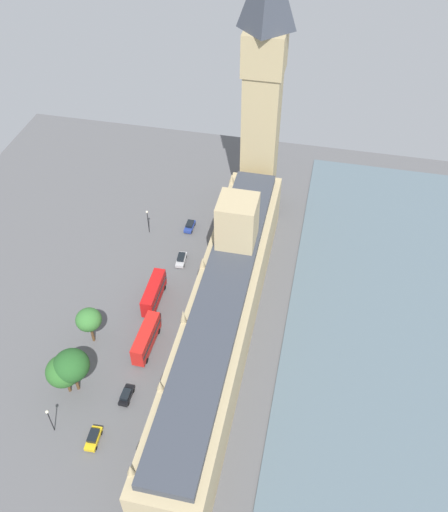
# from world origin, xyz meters

# --- Properties ---
(ground_plane) EXTENTS (148.81, 148.81, 0.00)m
(ground_plane) POSITION_xyz_m (0.00, 0.00, 0.00)
(ground_plane) COLOR #565659
(river_thames) EXTENTS (37.17, 133.93, 0.25)m
(river_thames) POSITION_xyz_m (-32.67, 0.00, 0.12)
(river_thames) COLOR slate
(river_thames) RESTS_ON ground
(parliament_building) EXTENTS (11.84, 78.81, 23.95)m
(parliament_building) POSITION_xyz_m (-1.99, -1.42, 7.27)
(parliament_building) COLOR tan
(parliament_building) RESTS_ON ground
(clock_tower) EXTENTS (9.13, 9.13, 62.52)m
(clock_tower) POSITION_xyz_m (-1.39, -45.22, 32.38)
(clock_tower) COLOR tan
(clock_tower) RESTS_ON ground
(car_blue_midblock) EXTENTS (2.04, 4.41, 1.74)m
(car_blue_midblock) POSITION_xyz_m (12.81, -31.00, 0.89)
(car_blue_midblock) COLOR navy
(car_blue_midblock) RESTS_ON ground
(car_silver_near_tower) EXTENTS (2.21, 4.83, 1.74)m
(car_silver_near_tower) POSITION_xyz_m (11.78, -19.34, 0.89)
(car_silver_near_tower) COLOR #B7B7BC
(car_silver_near_tower) RESTS_ON ground
(double_decker_bus_trailing) EXTENTS (2.77, 10.53, 4.75)m
(double_decker_bus_trailing) POSITION_xyz_m (14.17, -6.54, 2.63)
(double_decker_bus_trailing) COLOR red
(double_decker_bus_trailing) RESTS_ON ground
(double_decker_bus_far_end) EXTENTS (2.86, 10.56, 4.75)m
(double_decker_bus_far_end) POSITION_xyz_m (12.02, 5.23, 2.63)
(double_decker_bus_far_end) COLOR red
(double_decker_bus_far_end) RESTS_ON ground
(car_black_kerbside) EXTENTS (1.88, 4.22, 1.74)m
(car_black_kerbside) POSITION_xyz_m (12.11, 17.17, 0.88)
(car_black_kerbside) COLOR black
(car_black_kerbside) RESTS_ON ground
(car_yellow_cab_corner) EXTENTS (2.12, 4.50, 1.74)m
(car_yellow_cab_corner) POSITION_xyz_m (14.81, 26.33, 0.89)
(car_yellow_cab_corner) COLOR gold
(car_yellow_cab_corner) RESTS_ON ground
(pedestrian_opposite_hall) EXTENTS (0.63, 0.62, 1.50)m
(pedestrian_opposite_hall) POSITION_xyz_m (5.90, 9.17, 0.68)
(pedestrian_opposite_hall) COLOR black
(pedestrian_opposite_hall) RESTS_ON ground
(pedestrian_by_river_gate) EXTENTS (0.49, 0.59, 1.62)m
(pedestrian_by_river_gate) POSITION_xyz_m (6.35, 18.52, 0.73)
(pedestrian_by_river_gate) COLOR navy
(pedestrian_by_river_gate) RESTS_ON ground
(plane_tree_leading) EXTENTS (6.53, 6.53, 10.09)m
(plane_tree_leading) POSITION_xyz_m (21.55, 17.16, 7.28)
(plane_tree_leading) COLOR brown
(plane_tree_leading) RESTS_ON ground
(plane_tree_under_trees) EXTENTS (6.32, 6.32, 8.96)m
(plane_tree_under_trees) POSITION_xyz_m (22.91, 17.91, 6.25)
(plane_tree_under_trees) COLOR brown
(plane_tree_under_trees) RESTS_ON ground
(plane_tree_slot_10) EXTENTS (5.05, 5.05, 8.56)m
(plane_tree_slot_10) POSITION_xyz_m (22.97, 6.02, 6.37)
(plane_tree_slot_10) COLOR brown
(plane_tree_slot_10) RESTS_ON ground
(street_lamp_slot_11) EXTENTS (0.56, 0.56, 6.59)m
(street_lamp_slot_11) POSITION_xyz_m (22.14, -27.69, 4.57)
(street_lamp_slot_11) COLOR black
(street_lamp_slot_11) RESTS_ON ground
(street_lamp_slot_12) EXTENTS (0.56, 0.56, 6.31)m
(street_lamp_slot_12) POSITION_xyz_m (22.35, 25.92, 4.41)
(street_lamp_slot_12) COLOR black
(street_lamp_slot_12) RESTS_ON ground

